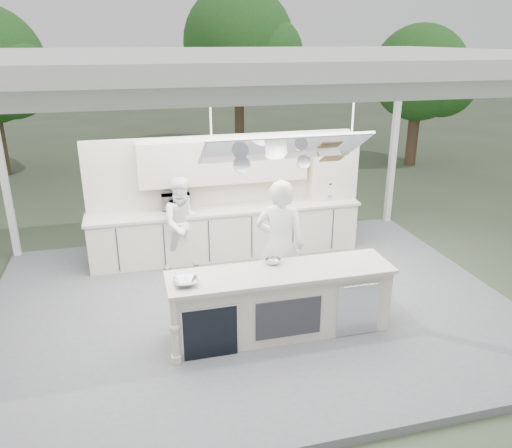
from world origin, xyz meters
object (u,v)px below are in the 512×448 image
object	(u,v)px
sous_chef	(184,224)
back_counter	(227,231)
head_chef	(280,245)
demo_island	(279,302)

from	to	relation	value
sous_chef	back_counter	bearing A→B (deg)	13.97
back_counter	sous_chef	size ratio (longest dim) A/B	3.03
back_counter	sous_chef	distance (m)	0.97
head_chef	sous_chef	xyz separation A→B (m)	(-1.23, 1.74, -0.17)
demo_island	sous_chef	size ratio (longest dim) A/B	1.85
head_chef	demo_island	bearing A→B (deg)	97.93
back_counter	sous_chef	xyz separation A→B (m)	(-0.83, -0.35, 0.36)
demo_island	sous_chef	xyz separation A→B (m)	(-1.01, 2.46, 0.36)
sous_chef	demo_island	bearing A→B (deg)	-76.47
demo_island	head_chef	size ratio (longest dim) A/B	1.53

